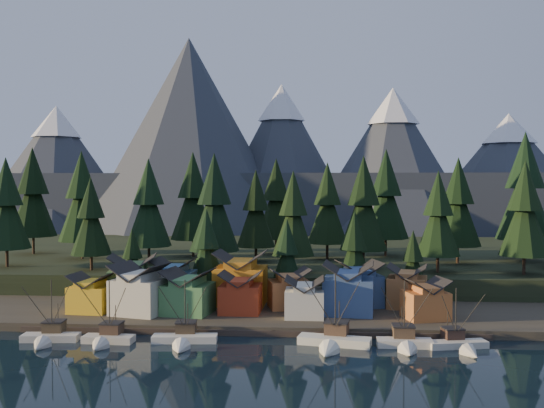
# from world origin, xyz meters

# --- Properties ---
(ground) EXTENTS (500.00, 500.00, 0.00)m
(ground) POSITION_xyz_m (0.00, 0.00, 0.00)
(ground) COLOR black
(ground) RESTS_ON ground
(shore_strip) EXTENTS (400.00, 50.00, 1.50)m
(shore_strip) POSITION_xyz_m (0.00, 40.00, 0.75)
(shore_strip) COLOR #342F26
(shore_strip) RESTS_ON ground
(hillside) EXTENTS (420.00, 100.00, 6.00)m
(hillside) POSITION_xyz_m (0.00, 90.00, 3.00)
(hillside) COLOR black
(hillside) RESTS_ON ground
(dock) EXTENTS (80.00, 4.00, 1.00)m
(dock) POSITION_xyz_m (0.00, 16.50, 0.50)
(dock) COLOR #41362E
(dock) RESTS_ON ground
(mountain_ridge) EXTENTS (560.00, 190.00, 90.00)m
(mountain_ridge) POSITION_xyz_m (-4.20, 213.59, 26.06)
(mountain_ridge) COLOR #414753
(mountain_ridge) RESTS_ON ground
(boat_0) EXTENTS (9.59, 10.32, 11.14)m
(boat_0) POSITION_xyz_m (-32.24, 8.41, 2.14)
(boat_0) COLOR beige
(boat_0) RESTS_ON ground
(boat_1) EXTENTS (8.50, 9.20, 11.11)m
(boat_1) POSITION_xyz_m (-22.56, 8.23, 2.25)
(boat_1) COLOR beige
(boat_1) RESTS_ON ground
(boat_2) EXTENTS (10.95, 11.78, 11.20)m
(boat_2) POSITION_xyz_m (-10.15, 9.10, 2.01)
(boat_2) COLOR silver
(boat_2) RESTS_ON ground
(boat_4) EXTENTS (12.26, 12.94, 12.67)m
(boat_4) POSITION_xyz_m (13.72, 8.99, 2.31)
(boat_4) COLOR white
(boat_4) RESTS_ON ground
(boat_5) EXTENTS (8.89, 9.67, 11.63)m
(boat_5) POSITION_xyz_m (24.99, 9.04, 2.35)
(boat_5) COLOR silver
(boat_5) RESTS_ON ground
(boat_6) EXTENTS (9.97, 10.53, 10.34)m
(boat_6) POSITION_xyz_m (33.41, 9.06, 1.88)
(boat_6) COLOR beige
(boat_6) RESTS_ON ground
(house_front_0) EXTENTS (7.75, 7.39, 7.20)m
(house_front_0) POSITION_xyz_m (-31.37, 24.87, 5.28)
(house_front_0) COLOR yellow
(house_front_0) RESTS_ON shore_strip
(house_front_1) EXTENTS (10.87, 10.61, 9.33)m
(house_front_1) POSITION_xyz_m (-21.71, 23.99, 6.40)
(house_front_1) COLOR beige
(house_front_1) RESTS_ON shore_strip
(house_front_2) EXTENTS (9.65, 9.70, 8.22)m
(house_front_2) POSITION_xyz_m (-12.75, 24.65, 5.82)
(house_front_2) COLOR #46834A
(house_front_2) RESTS_ON shore_strip
(house_front_3) EXTENTS (7.70, 7.36, 7.62)m
(house_front_3) POSITION_xyz_m (-3.08, 25.95, 5.51)
(house_front_3) COLOR #9E3018
(house_front_3) RESTS_ON shore_strip
(house_front_4) EXTENTS (7.00, 7.55, 7.13)m
(house_front_4) POSITION_xyz_m (8.98, 23.61, 5.25)
(house_front_4) COLOR silver
(house_front_4) RESTS_ON shore_strip
(house_front_5) EXTENTS (9.92, 9.19, 9.54)m
(house_front_5) POSITION_xyz_m (17.08, 26.63, 6.51)
(house_front_5) COLOR #375183
(house_front_5) RESTS_ON shore_strip
(house_front_6) EXTENTS (8.71, 8.43, 7.22)m
(house_front_6) POSITION_xyz_m (30.60, 23.34, 5.29)
(house_front_6) COLOR #C46D32
(house_front_6) RESTS_ON shore_strip
(house_back_0) EXTENTS (10.55, 10.25, 9.92)m
(house_back_0) POSITION_xyz_m (-25.56, 32.24, 6.71)
(house_back_0) COLOR #49703C
(house_back_0) RESTS_ON shore_strip
(house_back_1) EXTENTS (8.36, 8.45, 8.98)m
(house_back_1) POSITION_xyz_m (-17.64, 34.29, 6.21)
(house_back_1) COLOR #3D6890
(house_back_1) RESTS_ON shore_strip
(house_back_2) EXTENTS (10.34, 9.55, 10.63)m
(house_back_2) POSITION_xyz_m (-4.07, 34.20, 7.08)
(house_back_2) COLOR orange
(house_back_2) RESTS_ON shore_strip
(house_back_3) EXTENTS (9.03, 8.41, 7.76)m
(house_back_3) POSITION_xyz_m (5.83, 31.13, 5.58)
(house_back_3) COLOR #AA6B3C
(house_back_3) RESTS_ON shore_strip
(house_back_4) EXTENTS (9.73, 9.49, 8.81)m
(house_back_4) POSITION_xyz_m (19.58, 34.06, 6.13)
(house_back_4) COLOR #3A588A
(house_back_4) RESTS_ON shore_strip
(house_back_5) EXTENTS (8.79, 8.86, 8.30)m
(house_back_5) POSITION_xyz_m (28.83, 33.25, 5.86)
(house_back_5) COLOR #A66D3B
(house_back_5) RESTS_ON shore_strip
(tree_hill_0) EXTENTS (11.16, 11.16, 26.01)m
(tree_hill_0) POSITION_xyz_m (-62.00, 52.00, 20.22)
(tree_hill_0) COLOR #332319
(tree_hill_0) RESTS_ON hillside
(tree_hill_1) EXTENTS (12.14, 12.14, 28.29)m
(tree_hill_1) POSITION_xyz_m (-50.00, 68.00, 21.47)
(tree_hill_1) COLOR #332319
(tree_hill_1) RESTS_ON hillside
(tree_hill_2) EXTENTS (9.14, 9.14, 21.28)m
(tree_hill_2) POSITION_xyz_m (-40.00, 48.00, 17.63)
(tree_hill_2) COLOR #332319
(tree_hill_2) RESTS_ON hillside
(tree_hill_3) EXTENTS (11.15, 11.15, 25.98)m
(tree_hill_3) POSITION_xyz_m (-30.00, 60.00, 20.21)
(tree_hill_3) COLOR #332319
(tree_hill_3) RESTS_ON hillside
(tree_hill_4) EXTENTS (12.14, 12.14, 28.29)m
(tree_hill_4) POSITION_xyz_m (-22.00, 75.00, 21.46)
(tree_hill_4) COLOR #332319
(tree_hill_4) RESTS_ON hillside
(tree_hill_5) EXTENTS (11.47, 11.47, 26.73)m
(tree_hill_5) POSITION_xyz_m (-12.00, 50.00, 20.61)
(tree_hill_5) COLOR #332319
(tree_hill_5) RESTS_ON hillside
(tree_hill_6) EXTENTS (9.97, 9.97, 23.22)m
(tree_hill_6) POSITION_xyz_m (-4.00, 65.00, 18.69)
(tree_hill_6) COLOR #332319
(tree_hill_6) RESTS_ON hillside
(tree_hill_7) EXTENTS (9.73, 9.73, 22.67)m
(tree_hill_7) POSITION_xyz_m (6.00, 48.00, 18.39)
(tree_hill_7) COLOR #332319
(tree_hill_7) RESTS_ON hillside
(tree_hill_8) EXTENTS (10.85, 10.85, 25.29)m
(tree_hill_8) POSITION_xyz_m (14.00, 72.00, 19.82)
(tree_hill_8) COLOR #332319
(tree_hill_8) RESTS_ON hillside
(tree_hill_9) EXTENTS (11.27, 11.27, 26.25)m
(tree_hill_9) POSITION_xyz_m (22.00, 55.00, 20.35)
(tree_hill_9) COLOR #332319
(tree_hill_9) RESTS_ON hillside
(tree_hill_10) EXTENTS (12.52, 12.52, 29.17)m
(tree_hill_10) POSITION_xyz_m (30.00, 80.00, 21.95)
(tree_hill_10) COLOR #332319
(tree_hill_10) RESTS_ON hillside
(tree_hill_11) EXTENTS (9.73, 9.73, 22.66)m
(tree_hill_11) POSITION_xyz_m (38.00, 50.00, 18.38)
(tree_hill_11) COLOR #332319
(tree_hill_11) RESTS_ON hillside
(tree_hill_12) EXTENTS (11.27, 11.27, 26.25)m
(tree_hill_12) POSITION_xyz_m (46.00, 66.00, 20.35)
(tree_hill_12) COLOR #332319
(tree_hill_12) RESTS_ON hillside
(tree_hill_13) EXTENTS (10.67, 10.67, 24.85)m
(tree_hill_13) POSITION_xyz_m (56.00, 48.00, 19.58)
(tree_hill_13) COLOR #332319
(tree_hill_13) RESTS_ON hillside
(tree_hill_14) EXTENTS (14.15, 14.15, 32.96)m
(tree_hill_14) POSITION_xyz_m (64.00, 72.00, 24.03)
(tree_hill_14) COLOR #332319
(tree_hill_14) RESTS_ON hillside
(tree_hill_15) EXTENTS (11.50, 11.50, 26.78)m
(tree_hill_15) POSITION_xyz_m (0.00, 82.00, 20.64)
(tree_hill_15) COLOR #332319
(tree_hill_15) RESTS_ON hillside
(tree_hill_16) EXTENTS (12.82, 12.82, 29.87)m
(tree_hill_16) POSITION_xyz_m (-68.00, 78.00, 22.33)
(tree_hill_16) COLOR #332319
(tree_hill_16) RESTS_ON hillside
(tree_shore_0) EXTENTS (6.37, 6.37, 14.84)m
(tree_shore_0) POSITION_xyz_m (-28.00, 40.00, 9.60)
(tree_shore_0) COLOR #332319
(tree_shore_0) RESTS_ON shore_strip
(tree_shore_1) EXTENTS (8.14, 8.14, 18.95)m
(tree_shore_1) POSITION_xyz_m (-12.00, 40.00, 11.85)
(tree_shore_1) COLOR #332319
(tree_shore_1) RESTS_ON shore_strip
(tree_shore_2) EXTENTS (7.26, 7.26, 16.91)m
(tree_shore_2) POSITION_xyz_m (5.00, 40.00, 10.73)
(tree_shore_2) COLOR #332319
(tree_shore_2) RESTS_ON shore_strip
(tree_shore_3) EXTENTS (8.05, 8.05, 18.74)m
(tree_shore_3) POSITION_xyz_m (19.00, 40.00, 11.74)
(tree_shore_3) COLOR #332319
(tree_shore_3) RESTS_ON shore_strip
(tree_shore_4) EXTENTS (6.32, 6.32, 14.72)m
(tree_shore_4) POSITION_xyz_m (31.00, 40.00, 9.54)
(tree_shore_4) COLOR #332319
(tree_shore_4) RESTS_ON shore_strip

